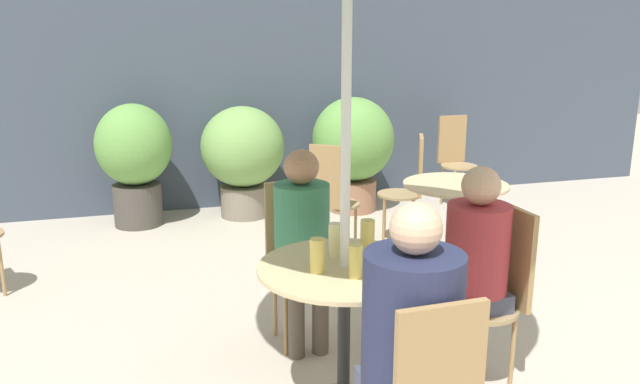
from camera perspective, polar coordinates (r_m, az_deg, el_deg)
name	(u,v)px	position (r m, az deg, el deg)	size (l,w,h in m)	color
storefront_wall	(238,62)	(6.50, -7.49, 11.74)	(10.00, 0.06, 3.00)	#3D4756
cafe_table_near	(344,301)	(2.93, 2.22, -9.90)	(0.80, 0.80, 0.75)	black
cafe_table_far	(454,209)	(4.56, 12.18, -1.56)	(0.74, 0.74, 0.75)	black
bistro_chair_1	(498,284)	(3.29, 15.96, -8.05)	(0.38, 0.38, 0.94)	#997F56
bistro_chair_2	(296,248)	(3.66, -2.25, -5.18)	(0.38, 0.38, 0.94)	#997F56
bistro_chair_4	(411,181)	(5.37, 8.30, 0.98)	(0.42, 0.41, 0.94)	#997F56
bistro_chair_5	(332,192)	(4.94, 1.13, -0.04)	(0.43, 0.43, 0.94)	#997F56
bistro_chair_6	(455,153)	(6.72, 12.24, 3.48)	(0.38, 0.38, 0.94)	#997F56
seated_person_0	(410,338)	(2.30, 8.21, -13.06)	(0.36, 0.37, 1.22)	#42475B
seated_person_1	(474,260)	(3.16, 13.89, -6.05)	(0.32, 0.31, 1.16)	#42475B
seated_person_2	(303,232)	(3.48, -1.61, -3.71)	(0.31, 0.32, 1.16)	brown
beer_glass_0	(367,240)	(2.92, 4.36, -4.36)	(0.07, 0.07, 0.19)	#DBC65B
beer_glass_1	(335,240)	(2.96, 1.38, -4.38)	(0.06, 0.06, 0.16)	beige
beer_glass_2	(317,255)	(2.76, -0.24, -5.83)	(0.07, 0.07, 0.15)	#DBC65B
beer_glass_3	(356,261)	(2.71, 3.29, -6.34)	(0.06, 0.06, 0.15)	#DBC65B
potted_plant_0	(134,155)	(6.07, -16.61, 3.23)	(0.70, 0.70, 1.15)	#47423D
potted_plant_1	(243,153)	(6.16, -7.07, 3.57)	(0.82, 0.82, 1.10)	slate
potted_plant_2	(353,146)	(6.33, 3.04, 4.25)	(0.83, 0.83, 1.16)	#93664C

